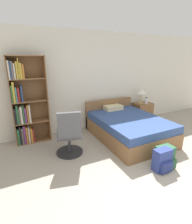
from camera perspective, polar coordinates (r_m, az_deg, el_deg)
The scene contains 10 objects.
ground_plane at distance 3.01m, azimuth 28.43°, elevation -25.23°, with size 14.00×14.00×0.00m, color #A39989.
wall_back at distance 4.84m, azimuth -1.56°, elevation 9.82°, with size 9.00×0.06×2.60m.
bookshelf at distance 4.23m, azimuth -22.18°, elevation 2.22°, with size 0.78×0.28×1.98m.
bed at distance 4.46m, azimuth 10.16°, elevation -4.75°, with size 1.45×2.00×0.79m.
office_chair at distance 3.57m, azimuth -8.74°, elevation -7.63°, with size 0.58×0.65×0.99m.
nightstand at distance 5.68m, azimuth 14.87°, elevation -0.03°, with size 0.54×0.42×0.59m.
table_lamp at distance 5.49m, azimuth 14.63°, elevation 6.37°, with size 0.28×0.28×0.44m.
water_bottle at distance 5.53m, azimuth 16.10°, elevation 3.59°, with size 0.08×0.08×0.20m.
backpack_green at distance 3.54m, azimuth 21.65°, elevation -13.60°, with size 0.32×0.28×0.39m.
backpack_blue at distance 3.42m, azimuth 20.89°, elevation -14.57°, with size 0.32×0.23×0.41m.
Camera 1 is at (-2.00, -1.13, 1.94)m, focal length 28.00 mm.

